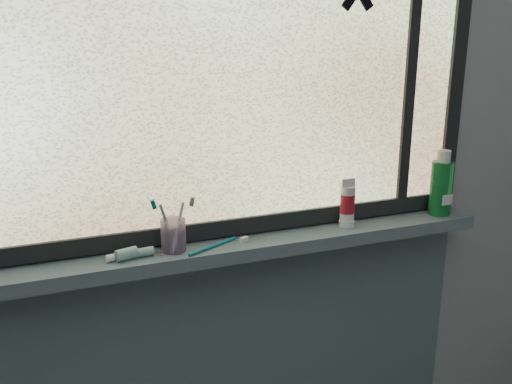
{
  "coord_description": "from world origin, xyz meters",
  "views": [
    {
      "loc": [
        -0.48,
        -0.22,
        1.63
      ],
      "look_at": [
        0.01,
        1.05,
        1.22
      ],
      "focal_mm": 40.0,
      "sensor_mm": 36.0,
      "label": 1
    }
  ],
  "objects": [
    {
      "name": "frame_mullion",
      "position": [
        0.6,
        1.28,
        1.53
      ],
      "size": [
        0.03,
        0.03,
        1.0
      ],
      "primitive_type": "cube",
      "color": "black",
      "rests_on": "wall_back"
    },
    {
      "name": "windowsill",
      "position": [
        0.0,
        1.23,
        1.0
      ],
      "size": [
        1.62,
        0.14,
        0.04
      ],
      "primitive_type": "cube",
      "color": "slate",
      "rests_on": "wall_back"
    },
    {
      "name": "frame_right",
      "position": [
        0.78,
        1.28,
        1.53
      ],
      "size": [
        0.05,
        0.03,
        1.1
      ],
      "primitive_type": "cube",
      "color": "black",
      "rests_on": "wall_back"
    },
    {
      "name": "mouthwash_bottle",
      "position": [
        0.72,
        1.22,
        1.13
      ],
      "size": [
        0.09,
        0.09,
        0.18
      ],
      "primitive_type": "cylinder",
      "rotation": [
        0.0,
        0.0,
        -0.34
      ],
      "color": "green",
      "rests_on": "windowsill"
    },
    {
      "name": "toothpaste_tube",
      "position": [
        -0.28,
        1.21,
        1.04
      ],
      "size": [
        0.18,
        0.07,
        0.03
      ],
      "primitive_type": null,
      "rotation": [
        0.0,
        0.0,
        0.18
      ],
      "color": "silver",
      "rests_on": "windowsill"
    },
    {
      "name": "cream_tube",
      "position": [
        0.37,
        1.23,
        1.1
      ],
      "size": [
        0.05,
        0.05,
        0.11
      ],
      "primitive_type": "cylinder",
      "rotation": [
        0.0,
        0.0,
        -0.14
      ],
      "color": "silver",
      "rests_on": "windowsill"
    },
    {
      "name": "frame_bottom",
      "position": [
        0.0,
        1.28,
        1.05
      ],
      "size": [
        1.6,
        0.03,
        0.05
      ],
      "primitive_type": "cube",
      "color": "black",
      "rests_on": "windowsill"
    },
    {
      "name": "toothbrush_cup",
      "position": [
        -0.17,
        1.23,
        1.07
      ],
      "size": [
        0.08,
        0.08,
        0.09
      ],
      "primitive_type": "cylinder",
      "rotation": [
        0.0,
        0.0,
        -0.22
      ],
      "color": "#C8A3D7",
      "rests_on": "windowsill"
    },
    {
      "name": "window_pane",
      "position": [
        0.0,
        1.28,
        1.53
      ],
      "size": [
        1.5,
        0.01,
        1.0
      ],
      "primitive_type": "cube",
      "color": "silver",
      "rests_on": "wall_back"
    },
    {
      "name": "wall_back",
      "position": [
        0.0,
        1.3,
        1.25
      ],
      "size": [
        3.0,
        0.01,
        2.5
      ],
      "primitive_type": "cube",
      "color": "#9EA3A8",
      "rests_on": "ground"
    },
    {
      "name": "toothbrush_lying",
      "position": [
        -0.06,
        1.21,
        1.03
      ],
      "size": [
        0.2,
        0.11,
        0.01
      ],
      "primitive_type": null,
      "rotation": [
        0.0,
        0.0,
        0.46
      ],
      "color": "#0D687D",
      "rests_on": "windowsill"
    }
  ]
}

